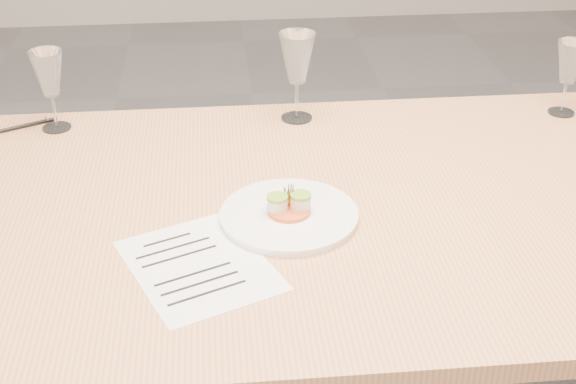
{
  "coord_description": "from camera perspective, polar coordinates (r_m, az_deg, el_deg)",
  "views": [
    {
      "loc": [
        -0.18,
        -1.38,
        1.58
      ],
      "look_at": [
        -0.05,
        -0.04,
        0.8
      ],
      "focal_mm": 50.0,
      "sensor_mm": 36.0,
      "label": 1
    }
  ],
  "objects": [
    {
      "name": "ballpoint_pen",
      "position": [
        2.04,
        -18.02,
        4.55
      ],
      "size": [
        0.12,
        0.07,
        0.01
      ],
      "rotation": [
        0.0,
        0.0,
        0.46
      ],
      "color": "black",
      "rests_on": "dining_table"
    },
    {
      "name": "recipe_sheet",
      "position": [
        1.45,
        -6.35,
        -5.2
      ],
      "size": [
        0.32,
        0.36,
        0.0
      ],
      "rotation": [
        0.0,
        0.0,
        0.4
      ],
      "color": "white",
      "rests_on": "dining_table"
    },
    {
      "name": "dinner_plate",
      "position": [
        1.56,
        0.09,
        -1.58
      ],
      "size": [
        0.27,
        0.27,
        0.07
      ],
      "rotation": [
        0.0,
        0.0,
        0.16
      ],
      "color": "white",
      "rests_on": "dining_table"
    },
    {
      "name": "wine_glass_0",
      "position": [
        1.96,
        -16.66,
        7.96
      ],
      "size": [
        0.08,
        0.08,
        0.19
      ],
      "color": "white",
      "rests_on": "dining_table"
    },
    {
      "name": "wine_glass_2",
      "position": [
        2.08,
        19.42,
        8.59
      ],
      "size": [
        0.07,
        0.07,
        0.19
      ],
      "color": "white",
      "rests_on": "dining_table"
    },
    {
      "name": "wine_glass_1",
      "position": [
        1.92,
        0.65,
        9.38
      ],
      "size": [
        0.09,
        0.09,
        0.22
      ],
      "color": "white",
      "rests_on": "dining_table"
    },
    {
      "name": "dining_table",
      "position": [
        1.66,
        1.58,
        -2.82
      ],
      "size": [
        2.4,
        1.0,
        0.75
      ],
      "color": "tan",
      "rests_on": "ground"
    }
  ]
}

